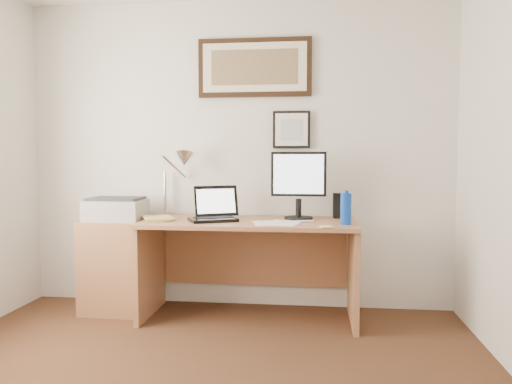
# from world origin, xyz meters

# --- Properties ---
(wall_back) EXTENTS (3.50, 0.02, 2.50)m
(wall_back) POSITION_xyz_m (0.00, 2.00, 1.25)
(wall_back) COLOR silver
(wall_back) RESTS_ON ground
(side_cabinet) EXTENTS (0.50, 0.40, 0.73)m
(side_cabinet) POSITION_xyz_m (-0.92, 1.68, 0.36)
(side_cabinet) COLOR #97613F
(side_cabinet) RESTS_ON floor
(water_bottle) EXTENTS (0.08, 0.08, 0.22)m
(water_bottle) POSITION_xyz_m (0.86, 1.51, 0.86)
(water_bottle) COLOR #0D41B4
(water_bottle) RESTS_ON desk
(bottle_cap) EXTENTS (0.04, 0.04, 0.02)m
(bottle_cap) POSITION_xyz_m (0.86, 1.51, 0.98)
(bottle_cap) COLOR #0D41B4
(bottle_cap) RESTS_ON water_bottle
(speaker) EXTENTS (0.09, 0.08, 0.20)m
(speaker) POSITION_xyz_m (0.83, 1.88, 0.85)
(speaker) COLOR black
(speaker) RESTS_ON desk
(paper_sheet_a) EXTENTS (0.25, 0.32, 0.00)m
(paper_sheet_a) POSITION_xyz_m (0.30, 1.50, 0.75)
(paper_sheet_a) COLOR white
(paper_sheet_a) RESTS_ON desk
(paper_sheet_b) EXTENTS (0.30, 0.37, 0.00)m
(paper_sheet_b) POSITION_xyz_m (0.42, 1.51, 0.75)
(paper_sheet_b) COLOR white
(paper_sheet_b) RESTS_ON desk
(sticky_pad) EXTENTS (0.10, 0.10, 0.01)m
(sticky_pad) POSITION_xyz_m (0.72, 1.31, 0.76)
(sticky_pad) COLOR #F9FF78
(sticky_pad) RESTS_ON desk
(marker_pen) EXTENTS (0.14, 0.06, 0.02)m
(marker_pen) POSITION_xyz_m (0.57, 1.59, 0.76)
(marker_pen) COLOR white
(marker_pen) RESTS_ON desk
(book) EXTENTS (0.32, 0.35, 0.02)m
(book) POSITION_xyz_m (-0.65, 1.56, 0.76)
(book) COLOR #D4C564
(book) RESTS_ON desk
(desk) EXTENTS (1.60, 0.70, 0.75)m
(desk) POSITION_xyz_m (0.15, 1.72, 0.51)
(desk) COLOR #97613F
(desk) RESTS_ON floor
(laptop) EXTENTS (0.41, 0.42, 0.26)m
(laptop) POSITION_xyz_m (-0.12, 1.62, 0.81)
(laptop) COLOR black
(laptop) RESTS_ON desk
(lcd_monitor) EXTENTS (0.42, 0.22, 0.52)m
(lcd_monitor) POSITION_xyz_m (0.52, 1.74, 1.04)
(lcd_monitor) COLOR black
(lcd_monitor) RESTS_ON desk
(printer) EXTENTS (0.44, 0.34, 0.18)m
(printer) POSITION_xyz_m (-0.92, 1.70, 0.82)
(printer) COLOR #A5A5A8
(printer) RESTS_ON side_cabinet
(desk_lamp) EXTENTS (0.29, 0.27, 0.53)m
(desk_lamp) POSITION_xyz_m (-0.41, 1.81, 1.19)
(desk_lamp) COLOR silver
(desk_lamp) RESTS_ON desk
(picture_large) EXTENTS (0.92, 0.04, 0.47)m
(picture_large) POSITION_xyz_m (0.15, 1.97, 1.95)
(picture_large) COLOR black
(picture_large) RESTS_ON wall_back
(picture_small) EXTENTS (0.30, 0.03, 0.30)m
(picture_small) POSITION_xyz_m (0.45, 1.97, 1.45)
(picture_small) COLOR black
(picture_small) RESTS_ON wall_back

